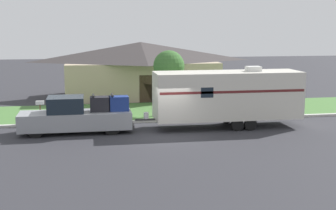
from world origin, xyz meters
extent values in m
plane|color=#2D2D33|center=(0.00, 0.00, 0.00)|extent=(120.00, 120.00, 0.00)
cube|color=beige|center=(0.00, 3.75, 0.07)|extent=(80.00, 0.30, 0.14)
cube|color=#477538|center=(0.00, 7.40, 0.01)|extent=(80.00, 7.00, 0.03)
cube|color=tan|center=(0.18, 14.43, 1.46)|extent=(12.11, 6.52, 2.92)
pyramid|color=#3D3838|center=(0.18, 14.43, 3.70)|extent=(13.08, 7.04, 1.57)
cube|color=#4C3828|center=(0.18, 11.20, 1.05)|extent=(1.00, 0.06, 2.10)
cylinder|color=black|center=(-6.97, 0.87, 0.44)|extent=(0.88, 0.28, 0.88)
cylinder|color=black|center=(-6.97, 2.43, 0.44)|extent=(0.88, 0.28, 0.88)
cylinder|color=black|center=(-2.97, 0.87, 0.44)|extent=(0.88, 0.28, 0.88)
cylinder|color=black|center=(-2.97, 2.43, 0.44)|extent=(0.88, 0.28, 0.88)
cube|color=gray|center=(-6.08, 1.65, 0.71)|extent=(3.71, 1.92, 0.93)
cube|color=#19232D|center=(-5.41, 1.65, 1.60)|extent=(1.93, 1.77, 0.85)
cube|color=gray|center=(-3.05, 1.65, 0.71)|extent=(2.34, 1.92, 0.93)
cube|color=#333333|center=(-1.82, 1.65, 0.36)|extent=(0.12, 1.73, 0.20)
cube|color=black|center=(-3.56, 1.65, 1.57)|extent=(1.08, 0.81, 0.80)
cube|color=black|center=(-3.91, 1.65, 2.05)|extent=(0.10, 0.89, 0.08)
cube|color=navy|center=(-2.53, 1.65, 1.57)|extent=(1.08, 0.81, 0.80)
cube|color=black|center=(-2.88, 1.65, 2.05)|extent=(0.10, 0.89, 0.08)
cylinder|color=black|center=(4.01, 0.61, 0.35)|extent=(0.70, 0.22, 0.70)
cylinder|color=black|center=(4.01, 2.69, 0.35)|extent=(0.70, 0.22, 0.70)
cylinder|color=black|center=(4.78, 0.61, 0.35)|extent=(0.70, 0.22, 0.70)
cylinder|color=black|center=(4.78, 2.69, 0.35)|extent=(0.70, 0.22, 0.70)
cube|color=beige|center=(3.72, 1.65, 1.89)|extent=(8.43, 2.36, 2.68)
cube|color=#5B1E1E|center=(3.72, 0.47, 2.23)|extent=(8.26, 0.01, 0.14)
cube|color=#383838|center=(-1.06, 1.65, 0.60)|extent=(1.13, 0.12, 0.10)
cylinder|color=silver|center=(-1.01, 1.65, 0.83)|extent=(0.28, 0.28, 0.36)
cube|color=silver|center=(5.24, 1.65, 3.37)|extent=(0.80, 0.68, 0.28)
cube|color=#19232D|center=(2.20, 0.47, 2.23)|extent=(0.70, 0.01, 0.56)
cylinder|color=brown|center=(-7.04, 4.36, 0.59)|extent=(0.09, 0.09, 1.19)
cube|color=silver|center=(-7.04, 4.36, 1.30)|extent=(0.48, 0.20, 0.22)
cylinder|color=brown|center=(1.06, 6.05, 1.23)|extent=(0.24, 0.24, 2.45)
sphere|color=#38662D|center=(1.06, 6.05, 3.22)|extent=(2.04, 2.04, 2.04)
camera|label=1|loc=(-4.21, -23.97, 5.86)|focal=50.00mm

